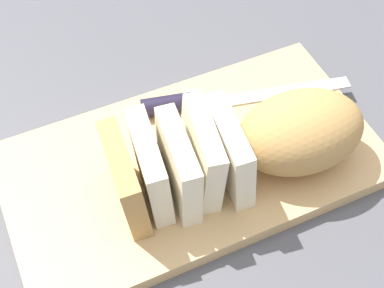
% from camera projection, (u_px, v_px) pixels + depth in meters
% --- Properties ---
extents(ground_plane, '(3.00, 3.00, 0.00)m').
position_uv_depth(ground_plane, '(192.00, 168.00, 0.73)').
color(ground_plane, '#4C4C51').
extents(cutting_board, '(0.48, 0.27, 0.02)m').
position_uv_depth(cutting_board, '(192.00, 163.00, 0.72)').
color(cutting_board, tan).
rests_on(cutting_board, ground_plane).
extents(bread_loaf, '(0.32, 0.14, 0.10)m').
position_uv_depth(bread_loaf, '(250.00, 145.00, 0.66)').
color(bread_loaf, tan).
rests_on(bread_loaf, cutting_board).
extents(bread_knife, '(0.29, 0.08, 0.03)m').
position_uv_depth(bread_knife, '(191.00, 102.00, 0.75)').
color(bread_knife, silver).
rests_on(bread_knife, cutting_board).
extents(crumb_near_knife, '(0.01, 0.01, 0.01)m').
position_uv_depth(crumb_near_knife, '(200.00, 115.00, 0.75)').
color(crumb_near_knife, tan).
rests_on(crumb_near_knife, cutting_board).
extents(crumb_near_loaf, '(0.01, 0.01, 0.01)m').
position_uv_depth(crumb_near_loaf, '(204.00, 146.00, 0.72)').
color(crumb_near_loaf, tan).
rests_on(crumb_near_loaf, cutting_board).
extents(crumb_stray_left, '(0.01, 0.01, 0.01)m').
position_uv_depth(crumb_stray_left, '(261.00, 128.00, 0.74)').
color(crumb_stray_left, tan).
rests_on(crumb_stray_left, cutting_board).
extents(crumb_stray_right, '(0.00, 0.00, 0.00)m').
position_uv_depth(crumb_stray_right, '(194.00, 139.00, 0.73)').
color(crumb_stray_right, tan).
rests_on(crumb_stray_right, cutting_board).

